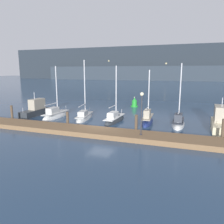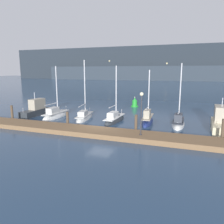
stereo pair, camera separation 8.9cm
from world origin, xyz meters
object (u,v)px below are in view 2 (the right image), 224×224
at_px(sailboat_berth_3, 84,118).
at_px(channel_buoy, 135,103).
at_px(sailboat_berth_5, 147,121).
at_px(motorboat_berth_1, 36,112).
at_px(sailboat_berth_2, 56,116).
at_px(sailboat_berth_4, 115,120).
at_px(sailboat_berth_6, 178,124).
at_px(motorboat_berth_7, 220,126).
at_px(dock_lamppost, 141,106).

relative_size(sailboat_berth_3, channel_buoy, 4.72).
distance_m(sailboat_berth_3, sailboat_berth_5, 8.00).
bearing_deg(motorboat_berth_1, sailboat_berth_3, 1.84).
xyz_separation_m(sailboat_berth_3, channel_buoy, (3.78, 11.36, 0.49)).
relative_size(motorboat_berth_1, sailboat_berth_5, 0.81).
height_order(sailboat_berth_2, sailboat_berth_5, sailboat_berth_2).
xyz_separation_m(sailboat_berth_4, sailboat_berth_6, (7.36, 0.59, 0.02)).
bearing_deg(channel_buoy, motorboat_berth_1, -133.79).
height_order(motorboat_berth_1, sailboat_berth_3, sailboat_berth_3).
height_order(motorboat_berth_1, channel_buoy, motorboat_berth_1).
bearing_deg(channel_buoy, motorboat_berth_7, -43.99).
bearing_deg(motorboat_berth_1, dock_lamppost, -20.26).
bearing_deg(sailboat_berth_6, channel_buoy, 125.34).
bearing_deg(sailboat_berth_6, dock_lamppost, -113.28).
bearing_deg(dock_lamppost, sailboat_berth_4, 126.62).
height_order(sailboat_berth_2, sailboat_berth_6, sailboat_berth_6).
xyz_separation_m(motorboat_berth_1, sailboat_berth_2, (3.43, -0.29, -0.28)).
distance_m(sailboat_berth_3, channel_buoy, 11.98).
relative_size(motorboat_berth_1, sailboat_berth_2, 0.73).
height_order(sailboat_berth_3, motorboat_berth_7, sailboat_berth_3).
distance_m(sailboat_berth_4, channel_buoy, 11.43).
relative_size(sailboat_berth_5, motorboat_berth_7, 1.10).
distance_m(sailboat_berth_5, motorboat_berth_7, 7.68).
bearing_deg(sailboat_berth_6, sailboat_berth_3, -177.35).
bearing_deg(sailboat_berth_3, sailboat_berth_5, 3.82).
bearing_deg(sailboat_berth_4, sailboat_berth_6, 4.57).
xyz_separation_m(sailboat_berth_3, sailboat_berth_5, (7.98, 0.53, 0.09)).
distance_m(motorboat_berth_1, sailboat_berth_5, 15.34).
height_order(sailboat_berth_2, dock_lamppost, sailboat_berth_2).
bearing_deg(sailboat_berth_3, sailboat_berth_2, -172.33).
distance_m(sailboat_berth_4, motorboat_berth_7, 11.55).
height_order(sailboat_berth_3, sailboat_berth_5, sailboat_berth_3).
xyz_separation_m(sailboat_berth_4, channel_buoy, (-0.32, 11.42, 0.48)).
xyz_separation_m(motorboat_berth_1, motorboat_berth_7, (22.98, 0.15, 0.02)).
relative_size(sailboat_berth_2, sailboat_berth_4, 1.01).
bearing_deg(sailboat_berth_5, sailboat_berth_4, -171.36).
distance_m(sailboat_berth_6, dock_lamppost, 7.78).
relative_size(motorboat_berth_1, dock_lamppost, 1.44).
height_order(motorboat_berth_1, sailboat_berth_5, sailboat_berth_5).
xyz_separation_m(sailboat_berth_5, channel_buoy, (-4.20, 10.83, 0.40)).
relative_size(sailboat_berth_4, channel_buoy, 4.30).
bearing_deg(motorboat_berth_7, sailboat_berth_4, 179.86).
bearing_deg(sailboat_berth_6, sailboat_berth_4, -175.43).
bearing_deg(motorboat_berth_7, motorboat_berth_1, -179.63).
xyz_separation_m(sailboat_berth_4, dock_lamppost, (4.50, -6.06, 2.87)).
xyz_separation_m(sailboat_berth_2, sailboat_berth_5, (11.89, 1.06, 0.08)).
bearing_deg(sailboat_berth_3, channel_buoy, 71.61).
bearing_deg(sailboat_berth_2, channel_buoy, 57.11).
height_order(motorboat_berth_1, dock_lamppost, dock_lamppost).
distance_m(motorboat_berth_1, sailboat_berth_6, 18.82).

